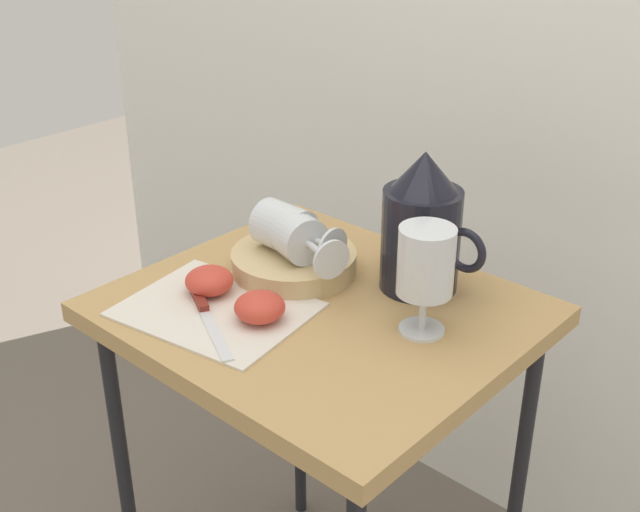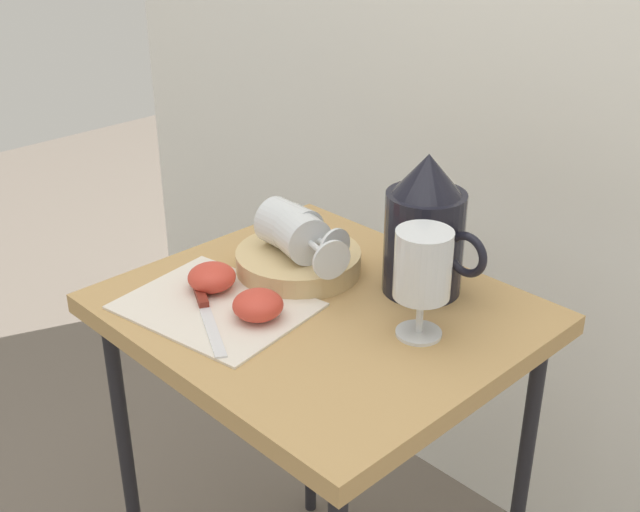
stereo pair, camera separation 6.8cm
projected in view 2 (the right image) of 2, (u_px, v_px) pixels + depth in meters
The scene contains 10 objects.
table at pixel (320, 344), 1.21m from camera, with size 0.57×0.50×0.70m.
linen_napkin at pixel (216, 306), 1.18m from camera, with size 0.26×0.20×0.00m, color silver.
basket_tray at pixel (298, 261), 1.27m from camera, with size 0.20×0.20×0.04m, color tan.
pitcher at pixel (425, 238), 1.19m from camera, with size 0.17×0.12×0.22m.
wine_glass_upright at pixel (423, 270), 1.07m from camera, with size 0.08×0.08×0.16m.
wine_glass_tipped_near at pixel (291, 227), 1.25m from camera, with size 0.15×0.08×0.08m.
wine_glass_tipped_far at pixel (301, 235), 1.23m from camera, with size 0.15×0.10×0.07m.
apple_half_left at pixel (212, 277), 1.21m from camera, with size 0.07×0.07×0.04m, color #CC3D2D.
apple_half_right at pixel (258, 305), 1.14m from camera, with size 0.07×0.07×0.04m, color #CC3D2D.
knife at pixel (203, 304), 1.17m from camera, with size 0.20×0.11×0.01m.
Camera 2 is at (0.74, -0.72, 1.30)m, focal length 45.50 mm.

